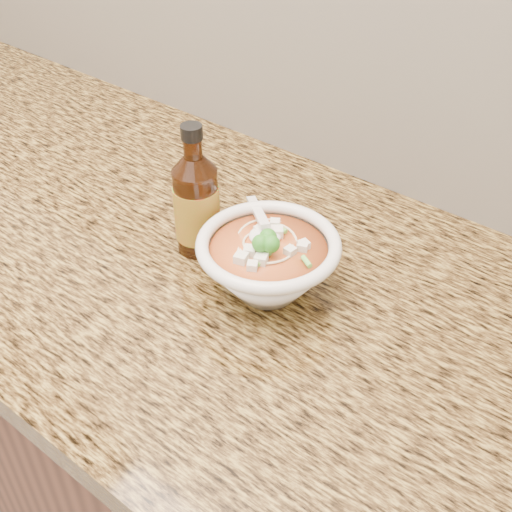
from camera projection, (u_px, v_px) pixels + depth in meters
The scene contains 4 objects.
cabinet at pixel (157, 403), 1.29m from camera, with size 4.00×0.65×0.86m, color black.
counter_slab at pixel (129, 221), 1.01m from camera, with size 4.00×0.68×0.04m, color olive.
soup_bowl at pixel (268, 265), 0.82m from camera, with size 0.19×0.18×0.10m.
hot_sauce_bottle at pixel (197, 205), 0.88m from camera, with size 0.07×0.07×0.19m.
Camera 1 is at (0.66, 1.16, 1.47)m, focal length 45.00 mm.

